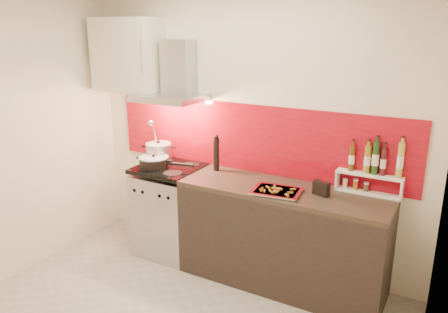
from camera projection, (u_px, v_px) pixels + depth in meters
The scene contains 14 objects.
back_wall at pixel (248, 129), 4.08m from camera, with size 3.40×0.02×2.60m, color silver.
right_wall at pixel (434, 224), 2.11m from camera, with size 0.02×2.80×2.60m, color silver.
backsplash at pixel (252, 138), 4.07m from camera, with size 3.00×0.02×0.64m, color maroon.
range_stove at pixel (171, 211), 4.40m from camera, with size 0.60×0.60×0.91m.
counter at pixel (282, 236), 3.84m from camera, with size 1.80×0.60×0.90m.
range_hood at pixel (175, 79), 4.15m from camera, with size 0.62×0.50×0.61m.
upper_cabinet at pixel (128, 55), 4.34m from camera, with size 0.70×0.35×0.72m, color beige.
stock_pot at pixel (159, 152), 4.40m from camera, with size 0.26×0.26×0.22m.
saute_pan at pixel (154, 162), 4.24m from camera, with size 0.56×0.29×0.13m.
utensil_jar at pixel (155, 149), 4.44m from camera, with size 0.09×0.14×0.44m.
pepper_mill at pixel (216, 153), 4.13m from camera, with size 0.06×0.06×0.35m.
step_shelf at pixel (372, 172), 3.55m from camera, with size 0.53×0.15×0.46m.
caddy_box at pixel (321, 188), 3.54m from camera, with size 0.14×0.06×0.12m, color black.
baking_tray at pixel (277, 191), 3.61m from camera, with size 0.43×0.35×0.03m.
Camera 1 is at (1.76, -2.18, 2.21)m, focal length 35.00 mm.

